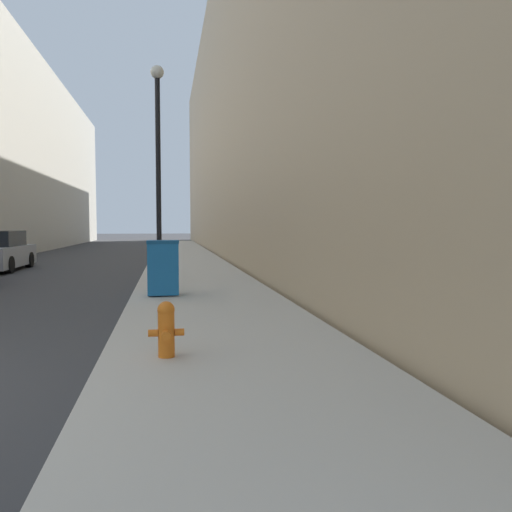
# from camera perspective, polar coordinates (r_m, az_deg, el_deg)

# --- Properties ---
(sidewalk_right) EXTENTS (3.48, 60.00, 0.13)m
(sidewalk_right) POSITION_cam_1_polar(r_m,az_deg,el_deg) (23.06, -7.84, -0.73)
(sidewalk_right) COLOR #B7B2A8
(sidewalk_right) RESTS_ON ground
(building_right_stone) EXTENTS (12.00, 60.00, 16.45)m
(building_right_stone) POSITION_cam_1_polar(r_m,az_deg,el_deg) (32.82, 5.75, 14.87)
(building_right_stone) COLOR tan
(building_right_stone) RESTS_ON ground
(fire_hydrant) EXTENTS (0.45, 0.33, 0.70)m
(fire_hydrant) POSITION_cam_1_polar(r_m,az_deg,el_deg) (6.40, -10.22, -8.08)
(fire_hydrant) COLOR orange
(fire_hydrant) RESTS_ON sidewalk_right
(trash_bin) EXTENTS (0.73, 0.61, 1.30)m
(trash_bin) POSITION_cam_1_polar(r_m,az_deg,el_deg) (11.86, -10.57, -1.28)
(trash_bin) COLOR #19609E
(trash_bin) RESTS_ON sidewalk_right
(lamppost) EXTENTS (0.39, 0.39, 6.36)m
(lamppost) POSITION_cam_1_polar(r_m,az_deg,el_deg) (15.43, -11.12, 10.84)
(lamppost) COLOR black
(lamppost) RESTS_ON sidewalk_right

